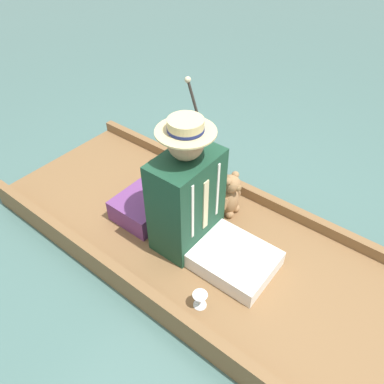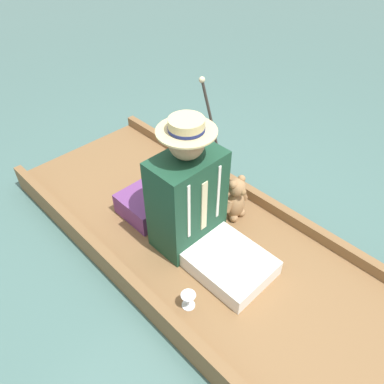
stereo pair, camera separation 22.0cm
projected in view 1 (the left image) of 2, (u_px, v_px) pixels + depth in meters
name	position (u px, v px, depth m)	size (l,w,h in m)	color
ground_plane	(195.00, 246.00, 2.61)	(16.00, 16.00, 0.00)	#476B66
punt_boat	(195.00, 240.00, 2.56)	(1.18, 2.91, 0.20)	brown
seat_cushion	(149.00, 203.00, 2.65)	(0.49, 0.34, 0.16)	#6B3875
seated_person	(195.00, 206.00, 2.25)	(0.44, 0.78, 0.90)	white
teddy_bear	(231.00, 196.00, 2.58)	(0.24, 0.14, 0.34)	#9E754C
wine_glass	(200.00, 298.00, 2.07)	(0.08, 0.08, 0.10)	silver
walking_cane	(201.00, 127.00, 2.65)	(0.04, 0.32, 0.83)	#2D2823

